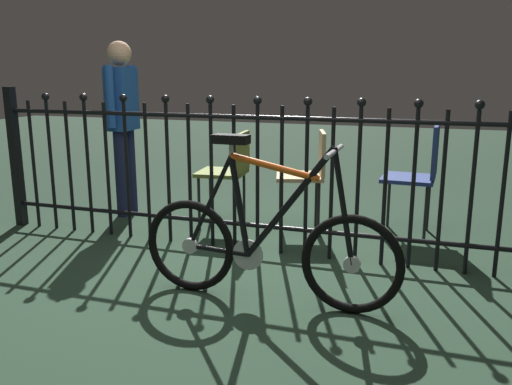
{
  "coord_description": "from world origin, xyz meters",
  "views": [
    {
      "loc": [
        1.2,
        -2.81,
        1.28
      ],
      "look_at": [
        0.17,
        0.21,
        0.55
      ],
      "focal_mm": 37.42,
      "sensor_mm": 36.0,
      "label": 1
    }
  ],
  "objects_px": {
    "chair_olive": "(230,168)",
    "bicycle": "(267,245)",
    "chair_navy": "(420,169)",
    "chair_tan": "(309,170)",
    "person_visitor": "(123,114)"
  },
  "relations": [
    {
      "from": "bicycle",
      "to": "chair_navy",
      "type": "height_order",
      "value": "bicycle"
    },
    {
      "from": "bicycle",
      "to": "chair_tan",
      "type": "bearing_deg",
      "value": 93.71
    },
    {
      "from": "bicycle",
      "to": "person_visitor",
      "type": "bearing_deg",
      "value": 141.83
    },
    {
      "from": "chair_navy",
      "to": "person_visitor",
      "type": "relative_size",
      "value": 0.57
    },
    {
      "from": "chair_olive",
      "to": "bicycle",
      "type": "bearing_deg",
      "value": -60.71
    },
    {
      "from": "chair_olive",
      "to": "person_visitor",
      "type": "relative_size",
      "value": 0.52
    },
    {
      "from": "chair_tan",
      "to": "chair_olive",
      "type": "xyz_separation_m",
      "value": [
        -0.64,
        -0.09,
        -0.0
      ]
    },
    {
      "from": "bicycle",
      "to": "chair_navy",
      "type": "distance_m",
      "value": 1.76
    },
    {
      "from": "bicycle",
      "to": "chair_olive",
      "type": "height_order",
      "value": "bicycle"
    },
    {
      "from": "bicycle",
      "to": "chair_navy",
      "type": "bearing_deg",
      "value": 64.67
    },
    {
      "from": "chair_tan",
      "to": "chair_olive",
      "type": "height_order",
      "value": "chair_tan"
    },
    {
      "from": "bicycle",
      "to": "chair_olive",
      "type": "distance_m",
      "value": 1.5
    },
    {
      "from": "person_visitor",
      "to": "chair_tan",
      "type": "bearing_deg",
      "value": -0.27
    },
    {
      "from": "bicycle",
      "to": "chair_tan",
      "type": "height_order",
      "value": "bicycle"
    },
    {
      "from": "chair_navy",
      "to": "person_visitor",
      "type": "bearing_deg",
      "value": -175.83
    }
  ]
}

